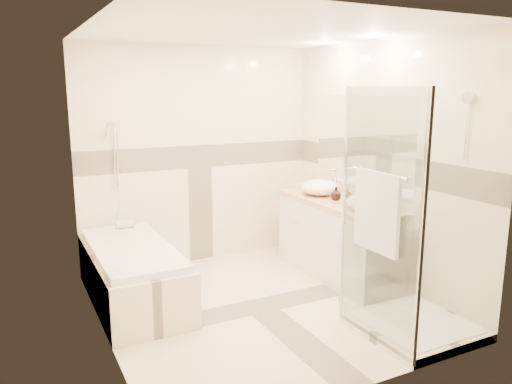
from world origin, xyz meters
name	(u,v)px	position (x,y,z in m)	size (l,w,h in m)	color
room	(263,175)	(0.06, 0.01, 1.26)	(2.82, 3.02, 2.52)	beige
bathtub	(133,271)	(-1.02, 0.65, 0.31)	(0.75, 1.70, 0.56)	beige
vanity	(338,239)	(1.12, 0.30, 0.43)	(0.58, 1.62, 0.85)	white
shower_enclosure	(401,274)	(0.83, -0.97, 0.51)	(0.96, 0.93, 2.04)	beige
vessel_sink_near	(319,187)	(1.10, 0.65, 0.94)	(0.43, 0.43, 0.17)	white
vessel_sink_far	(364,202)	(1.10, -0.14, 0.92)	(0.37, 0.37, 0.15)	white
faucet_near	(335,179)	(1.32, 0.65, 1.02)	(0.12, 0.03, 0.29)	silver
faucet_far	(382,192)	(1.32, -0.14, 1.01)	(0.11, 0.03, 0.28)	silver
amenity_bottle_a	(347,196)	(1.10, 0.14, 0.93)	(0.08, 0.08, 0.17)	black
amenity_bottle_b	(336,193)	(1.10, 0.34, 0.92)	(0.12, 0.12, 0.15)	black
folded_towels	(304,187)	(1.10, 0.97, 0.89)	(0.13, 0.22, 0.07)	silver
rolled_towel	(125,224)	(-0.94, 1.31, 0.60)	(0.09, 0.09, 0.19)	silver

